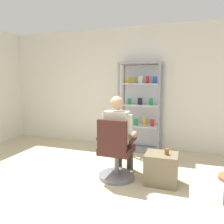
{
  "coord_description": "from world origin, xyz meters",
  "views": [
    {
      "loc": [
        1.39,
        -2.0,
        1.53
      ],
      "look_at": [
        0.18,
        1.48,
        1.0
      ],
      "focal_mm": 35.81,
      "sensor_mm": 36.0,
      "label": 1
    }
  ],
  "objects_px": {
    "office_chair": "(116,155)",
    "storage_crate": "(161,168)",
    "display_cabinet_main": "(141,106)",
    "seated_shopkeeper": "(119,132)",
    "tea_glass": "(167,152)"
  },
  "relations": [
    {
      "from": "tea_glass",
      "to": "display_cabinet_main",
      "type": "bearing_deg",
      "value": 114.62
    },
    {
      "from": "display_cabinet_main",
      "to": "storage_crate",
      "type": "xyz_separation_m",
      "value": [
        0.64,
        -1.54,
        -0.74
      ]
    },
    {
      "from": "office_chair",
      "to": "seated_shopkeeper",
      "type": "relative_size",
      "value": 0.74
    },
    {
      "from": "display_cabinet_main",
      "to": "storage_crate",
      "type": "bearing_deg",
      "value": -67.36
    },
    {
      "from": "seated_shopkeeper",
      "to": "storage_crate",
      "type": "distance_m",
      "value": 0.84
    },
    {
      "from": "office_chair",
      "to": "tea_glass",
      "type": "relative_size",
      "value": 10.61
    },
    {
      "from": "storage_crate",
      "to": "office_chair",
      "type": "bearing_deg",
      "value": -171.81
    },
    {
      "from": "display_cabinet_main",
      "to": "office_chair",
      "type": "distance_m",
      "value": 1.74
    },
    {
      "from": "display_cabinet_main",
      "to": "tea_glass",
      "type": "xyz_separation_m",
      "value": [
        0.72,
        -1.56,
        -0.47
      ]
    },
    {
      "from": "office_chair",
      "to": "storage_crate",
      "type": "distance_m",
      "value": 0.71
    },
    {
      "from": "office_chair",
      "to": "display_cabinet_main",
      "type": "bearing_deg",
      "value": 88.63
    },
    {
      "from": "storage_crate",
      "to": "tea_glass",
      "type": "bearing_deg",
      "value": -15.54
    },
    {
      "from": "office_chair",
      "to": "storage_crate",
      "type": "bearing_deg",
      "value": 8.19
    },
    {
      "from": "tea_glass",
      "to": "storage_crate",
      "type": "bearing_deg",
      "value": 164.46
    },
    {
      "from": "seated_shopkeeper",
      "to": "tea_glass",
      "type": "relative_size",
      "value": 14.26
    }
  ]
}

